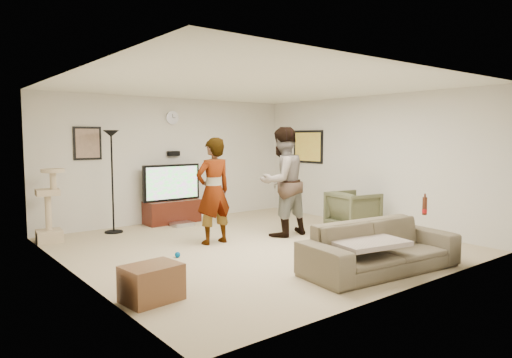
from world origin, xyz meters
TOP-DOWN VIEW (x-y plane):
  - floor at (0.00, 0.00)m, footprint 5.50×5.50m
  - ceiling at (0.00, 0.00)m, footprint 5.50×5.50m
  - wall_back at (0.00, 2.75)m, footprint 5.50×0.04m
  - wall_front at (0.00, -2.75)m, footprint 5.50×0.04m
  - wall_left at (-2.75, 0.00)m, footprint 0.04×5.50m
  - wall_right at (2.75, 0.00)m, footprint 0.04×5.50m
  - wall_clock at (0.00, 2.72)m, footprint 0.26×0.04m
  - wall_speaker at (0.00, 2.69)m, footprint 0.25×0.10m
  - picture_back at (-1.70, 2.73)m, footprint 0.42×0.03m
  - picture_right at (2.73, 1.60)m, footprint 0.03×0.78m
  - tv_stand at (-0.15, 2.50)m, footprint 1.09×0.45m
  - console_box at (-0.14, 2.11)m, footprint 0.40×0.30m
  - tv at (-0.15, 2.50)m, footprint 1.21×0.08m
  - tv_screen at (-0.15, 2.46)m, footprint 1.11×0.01m
  - floor_lamp at (-1.42, 2.32)m, footprint 0.32×0.32m
  - cat_tree at (-2.53, 2.23)m, footprint 0.43×0.43m
  - person_left at (-0.46, 0.50)m, footprint 0.63×0.41m
  - person_right at (0.80, 0.26)m, footprint 0.93×0.73m
  - sofa at (0.37, -2.12)m, footprint 2.22×1.08m
  - throw_blanket at (0.08, -2.12)m, footprint 1.01×0.85m
  - beer_bottle at (1.36, -2.12)m, footprint 0.06×0.06m
  - armchair at (2.16, -0.17)m, footprint 0.89×0.87m
  - side_table at (-2.40, -1.30)m, footprint 0.62×0.49m
  - toy_ball at (-1.35, 0.08)m, footprint 0.08×0.08m

SIDE VIEW (x-z plane):
  - floor at x=0.00m, z-range -0.02..0.00m
  - console_box at x=-0.14m, z-range 0.00..0.07m
  - toy_ball at x=-1.35m, z-range 0.00..0.08m
  - side_table at x=-2.40m, z-range 0.00..0.38m
  - tv_stand at x=-0.15m, z-range 0.00..0.46m
  - sofa at x=0.37m, z-range 0.00..0.62m
  - armchair at x=2.16m, z-range 0.00..0.72m
  - throw_blanket at x=0.08m, z-range 0.39..0.45m
  - cat_tree at x=-2.53m, z-range 0.00..1.21m
  - beer_bottle at x=1.36m, z-range 0.62..0.87m
  - tv at x=-0.15m, z-range 0.46..1.17m
  - tv_screen at x=-0.15m, z-range 0.50..1.13m
  - person_left at x=-0.46m, z-range 0.00..1.71m
  - floor_lamp at x=-1.42m, z-range 0.00..1.83m
  - person_right at x=0.80m, z-range 0.00..1.88m
  - wall_back at x=0.00m, z-range 0.00..2.50m
  - wall_front at x=0.00m, z-range 0.00..2.50m
  - wall_left at x=-2.75m, z-range 0.00..2.50m
  - wall_right at x=2.75m, z-range 0.00..2.50m
  - wall_speaker at x=0.00m, z-range 1.33..1.43m
  - picture_right at x=2.73m, z-range 1.19..1.81m
  - picture_back at x=-1.70m, z-range 1.34..1.86m
  - wall_clock at x=0.00m, z-range 1.97..2.23m
  - ceiling at x=0.00m, z-range 2.50..2.52m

